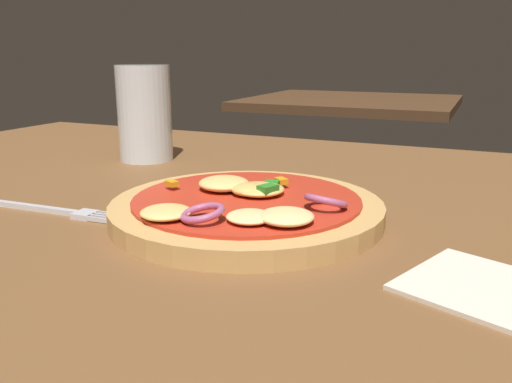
# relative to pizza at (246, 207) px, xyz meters

# --- Properties ---
(dining_table) EXTENTS (1.19, 0.94, 0.03)m
(dining_table) POSITION_rel_pizza_xyz_m (-0.05, -0.03, -0.02)
(dining_table) COLOR brown
(dining_table) RESTS_ON ground
(pizza) EXTENTS (0.24, 0.24, 0.03)m
(pizza) POSITION_rel_pizza_xyz_m (0.00, 0.00, 0.00)
(pizza) COLOR tan
(pizza) RESTS_ON dining_table
(fork) EXTENTS (0.18, 0.02, 0.01)m
(fork) POSITION_rel_pizza_xyz_m (-0.17, -0.06, -0.01)
(fork) COLOR silver
(fork) RESTS_ON dining_table
(beer_glass) EXTENTS (0.07, 0.07, 0.13)m
(beer_glass) POSITION_rel_pizza_xyz_m (-0.24, 0.18, 0.05)
(beer_glass) COLOR silver
(beer_glass) RESTS_ON dining_table
(background_table) EXTENTS (0.64, 0.58, 0.03)m
(background_table) POSITION_rel_pizza_xyz_m (-0.22, 1.26, -0.02)
(background_table) COLOR #4C301C
(background_table) RESTS_ON ground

